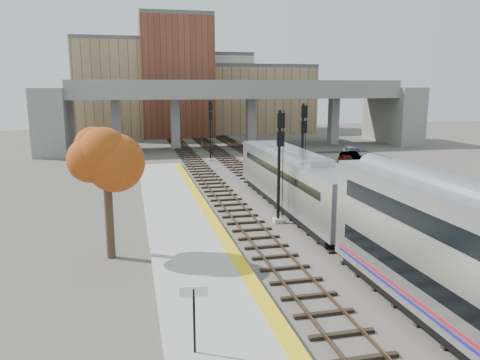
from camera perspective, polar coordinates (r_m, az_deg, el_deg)
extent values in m
plane|color=#47423D|center=(25.26, 11.78, -9.20)|extent=(160.00, 160.00, 0.00)
cube|color=#9E9E99|center=(23.21, -4.94, -10.41)|extent=(4.50, 60.00, 0.35)
cube|color=yellow|center=(23.47, -0.29, -9.65)|extent=(0.70, 60.00, 0.01)
cube|color=black|center=(35.65, -1.43, -2.72)|extent=(2.50, 95.00, 0.14)
cube|color=brown|center=(35.49, -2.57, -2.61)|extent=(0.07, 95.00, 0.14)
cube|color=brown|center=(35.77, -0.31, -2.49)|extent=(0.07, 95.00, 0.14)
cube|color=black|center=(36.71, 5.00, -2.34)|extent=(2.50, 95.00, 0.14)
cube|color=brown|center=(36.47, 3.93, -2.24)|extent=(0.07, 95.00, 0.14)
cube|color=brown|center=(36.91, 6.06, -2.11)|extent=(0.07, 95.00, 0.14)
cube|color=black|center=(38.13, 10.72, -1.98)|extent=(2.50, 95.00, 0.14)
cube|color=brown|center=(37.82, 9.73, -1.88)|extent=(0.07, 95.00, 0.14)
cube|color=brown|center=(38.40, 11.71, -1.76)|extent=(0.07, 95.00, 0.14)
cube|color=slate|center=(68.07, -0.31, 10.58)|extent=(46.00, 10.00, 1.50)
cube|color=slate|center=(63.40, 0.68, 11.65)|extent=(46.00, 0.20, 1.00)
cube|color=slate|center=(72.75, -1.18, 11.62)|extent=(46.00, 0.20, 1.00)
cube|color=slate|center=(66.57, -14.81, 6.52)|extent=(1.20, 1.60, 7.00)
cube|color=slate|center=(66.84, -7.90, 6.81)|extent=(1.20, 1.60, 7.00)
cube|color=slate|center=(68.75, 1.33, 7.04)|extent=(1.20, 1.60, 7.00)
cube|color=slate|center=(73.10, 11.32, 7.09)|extent=(1.20, 1.60, 7.00)
cube|color=slate|center=(67.20, -21.72, 6.78)|extent=(4.00, 12.00, 8.50)
cube|color=slate|center=(77.73, 18.13, 7.55)|extent=(4.00, 12.00, 8.50)
cube|color=#A0825D|center=(86.34, -13.32, 10.64)|extent=(18.00, 14.00, 16.00)
cube|color=#4C4C4F|center=(86.66, -13.58, 16.13)|extent=(18.00, 14.00, 0.60)
cube|color=beige|center=(92.46, -4.46, 10.32)|extent=(16.00, 16.00, 14.00)
cube|color=#4C4C4F|center=(92.60, -4.53, 14.84)|extent=(16.00, 16.00, 0.60)
cube|color=brown|center=(83.75, -7.77, 12.19)|extent=(12.00, 10.00, 20.00)
cube|color=#4C4C4F|center=(84.53, -7.97, 19.18)|extent=(12.00, 10.00, 0.60)
cube|color=#A0825D|center=(92.61, 1.96, 9.73)|extent=(20.00, 14.00, 12.00)
cube|color=#4C4C4F|center=(92.63, 1.99, 13.63)|extent=(20.00, 14.00, 0.60)
cube|color=black|center=(55.67, 12.77, 2.11)|extent=(14.00, 18.00, 0.04)
cube|color=#A8AAB2|center=(33.33, 6.75, 0.22)|extent=(3.00, 19.00, 3.20)
cube|color=black|center=(42.17, 2.36, 3.48)|extent=(2.20, 0.06, 1.10)
cube|color=black|center=(33.21, 6.77, 1.23)|extent=(3.02, 16.15, 0.50)
cube|color=black|center=(33.73, 6.68, -2.87)|extent=(2.70, 17.10, 0.50)
cube|color=#A8AAB2|center=(33.02, 6.82, 3.28)|extent=(1.60, 9.50, 0.40)
cube|color=#9E9E99|center=(30.73, 4.65, -4.93)|extent=(0.60, 0.60, 0.30)
cylinder|color=black|center=(29.94, 4.76, 1.50)|extent=(0.21, 0.21, 7.29)
cube|color=black|center=(29.33, 5.01, 7.23)|extent=(0.47, 0.18, 0.94)
cube|color=black|center=(29.44, 4.97, 5.01)|extent=(0.47, 0.18, 0.94)
cube|color=#9E9E99|center=(38.18, 7.43, -1.73)|extent=(0.60, 0.60, 0.30)
cylinder|color=black|center=(37.53, 7.57, 3.57)|extent=(0.21, 0.21, 7.42)
cube|color=black|center=(37.01, 7.83, 8.24)|extent=(0.48, 0.18, 0.95)
cube|color=black|center=(37.09, 7.78, 6.44)|extent=(0.48, 0.18, 0.95)
cube|color=#9E9E99|center=(55.55, -3.61, 2.48)|extent=(0.60, 0.60, 0.30)
cylinder|color=black|center=(55.13, -3.65, 5.94)|extent=(0.20, 0.20, 7.03)
cube|color=black|center=(54.68, -3.65, 8.96)|extent=(0.45, 0.18, 0.90)
cube|color=black|center=(54.74, -3.63, 7.80)|extent=(0.45, 0.18, 0.90)
cylinder|color=black|center=(15.61, -5.60, -16.72)|extent=(0.08, 0.08, 2.20)
cube|color=white|center=(15.16, -5.68, -13.39)|extent=(0.90, 0.12, 0.35)
cylinder|color=#382619|center=(24.82, -15.70, -3.44)|extent=(0.44, 0.44, 5.21)
ellipsoid|color=#AE6917|center=(24.25, -16.08, 3.37)|extent=(3.60, 3.60, 3.72)
imported|color=#99999E|center=(52.02, 12.91, 2.23)|extent=(2.52, 4.20, 1.34)
imported|color=#99999E|center=(55.09, 13.42, 2.69)|extent=(1.59, 4.04, 1.31)
imported|color=#99999E|center=(58.98, 13.59, 3.25)|extent=(2.67, 4.81, 1.32)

